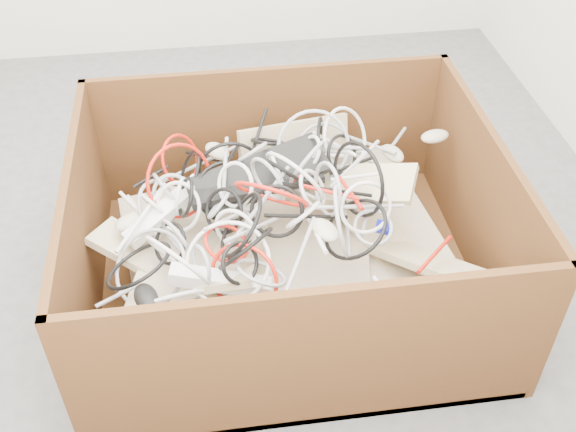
{
  "coord_description": "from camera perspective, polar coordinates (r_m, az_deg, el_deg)",
  "views": [
    {
      "loc": [
        -0.05,
        -1.89,
        1.74
      ],
      "look_at": [
        0.18,
        -0.26,
        0.3
      ],
      "focal_mm": 42.95,
      "sensor_mm": 36.0,
      "label": 1
    }
  ],
  "objects": [
    {
      "name": "ground",
      "position": [
        2.56,
        -4.77,
        -1.56
      ],
      "size": [
        3.0,
        3.0,
        0.0
      ],
      "primitive_type": "plane",
      "color": "#4C4C4F",
      "rests_on": "ground"
    },
    {
      "name": "mice_scatter",
      "position": [
        2.1,
        -0.14,
        0.02
      ],
      "size": [
        1.16,
        0.75,
        0.17
      ],
      "color": "#B8AF94",
      "rests_on": "keyboard_pile"
    },
    {
      "name": "power_strip_left",
      "position": [
        2.15,
        -10.17,
        0.4
      ],
      "size": [
        0.27,
        0.22,
        0.12
      ],
      "primitive_type": "cube",
      "rotation": [
        0.14,
        -0.26,
        0.63
      ],
      "color": "white",
      "rests_on": "keyboard_pile"
    },
    {
      "name": "keyboard_pile",
      "position": [
        2.19,
        -0.25,
        -0.38
      ],
      "size": [
        1.24,
        0.94,
        0.37
      ],
      "color": "beige",
      "rests_on": "cardboard_box"
    },
    {
      "name": "vga_plug",
      "position": [
        2.08,
        7.9,
        -0.93
      ],
      "size": [
        0.06,
        0.05,
        0.03
      ],
      "primitive_type": "cube",
      "rotation": [
        0.09,
        0.14,
        -0.35
      ],
      "color": "#0D16C9",
      "rests_on": "keyboard_pile"
    },
    {
      "name": "power_strip_right",
      "position": [
        1.93,
        -5.64,
        -5.38
      ],
      "size": [
        0.29,
        0.11,
        0.09
      ],
      "primitive_type": "cube",
      "rotation": [
        -0.1,
        0.17,
        -0.18
      ],
      "color": "white",
      "rests_on": "keyboard_pile"
    },
    {
      "name": "cardboard_box",
      "position": [
        2.27,
        -0.41,
        -3.49
      ],
      "size": [
        1.3,
        1.08,
        0.56
      ],
      "color": "#442A11",
      "rests_on": "ground"
    },
    {
      "name": "cable_tangle",
      "position": [
        2.08,
        -2.62,
        1.21
      ],
      "size": [
        1.07,
        0.91,
        0.43
      ],
      "color": "silver",
      "rests_on": "keyboard_pile"
    }
  ]
}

